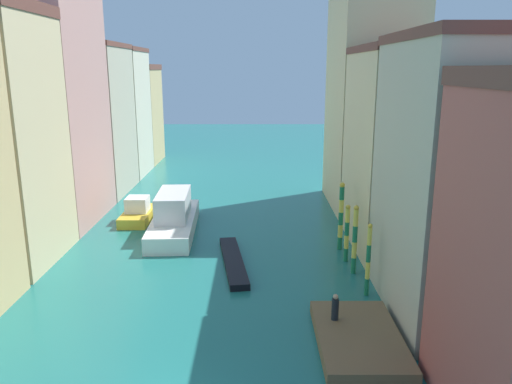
{
  "coord_description": "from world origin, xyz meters",
  "views": [
    {
      "loc": [
        3.21,
        -15.75,
        12.77
      ],
      "look_at": [
        3.24,
        29.4,
        1.5
      ],
      "focal_mm": 34.84,
      "sensor_mm": 36.0,
      "label": 1
    }
  ],
  "objects": [
    {
      "name": "building_left_5",
      "position": [
        -13.73,
        53.25,
        6.66
      ],
      "size": [
        6.92,
        8.14,
        13.3
      ],
      "color": "#DBB77A",
      "rests_on": "ground"
    },
    {
      "name": "building_right_3",
      "position": [
        13.73,
        30.49,
        10.23
      ],
      "size": [
        6.92,
        11.3,
        20.45
      ],
      "color": "beige",
      "rests_on": "ground"
    },
    {
      "name": "mooring_pole_2",
      "position": [
        9.33,
        15.96,
        2.04
      ],
      "size": [
        0.33,
        0.33,
        3.99
      ],
      "color": "#197247",
      "rests_on": "ground"
    },
    {
      "name": "motorboat_0",
      "position": [
        -6.96,
        25.24,
        0.73
      ],
      "size": [
        2.34,
        5.31,
        2.08
      ],
      "color": "gold",
      "rests_on": "ground"
    },
    {
      "name": "mooring_pole_1",
      "position": [
        9.45,
        13.9,
        2.31
      ],
      "size": [
        0.34,
        0.34,
        4.52
      ],
      "color": "#197247",
      "rests_on": "ground"
    },
    {
      "name": "vaporetto_white",
      "position": [
        -3.35,
        22.16,
        1.24
      ],
      "size": [
        3.71,
        10.78,
        3.29
      ],
      "color": "white",
      "rests_on": "ground"
    },
    {
      "name": "ground_plane",
      "position": [
        0.0,
        24.5,
        0.0
      ],
      "size": [
        154.0,
        154.0,
        0.0
      ],
      "primitive_type": "plane",
      "color": "#1E6B66"
    },
    {
      "name": "waterfront_dock",
      "position": [
        8.08,
        5.4,
        0.31
      ],
      "size": [
        3.9,
        6.63,
        0.62
      ],
      "color": "brown",
      "rests_on": "ground"
    },
    {
      "name": "building_left_3",
      "position": [
        -13.73,
        35.73,
        7.65
      ],
      "size": [
        6.92,
        9.5,
        15.27
      ],
      "color": "#BCB299",
      "rests_on": "ground"
    },
    {
      "name": "building_left_2",
      "position": [
        -13.73,
        25.53,
        10.34
      ],
      "size": [
        6.92,
        10.59,
        20.66
      ],
      "color": "tan",
      "rests_on": "ground"
    },
    {
      "name": "building_left_4",
      "position": [
        -13.73,
        44.93,
        7.6
      ],
      "size": [
        6.92,
        8.52,
        15.18
      ],
      "color": "beige",
      "rests_on": "ground"
    },
    {
      "name": "building_right_1",
      "position": [
        13.73,
        9.03,
        7.29
      ],
      "size": [
        6.92,
        10.1,
        14.56
      ],
      "color": "#BCB299",
      "rests_on": "ground"
    },
    {
      "name": "building_right_2",
      "position": [
        13.73,
        19.4,
        7.17
      ],
      "size": [
        6.92,
        10.43,
        14.32
      ],
      "color": "beige",
      "rests_on": "ground"
    },
    {
      "name": "gondola_black",
      "position": [
        1.68,
        15.38,
        0.21
      ],
      "size": [
        2.41,
        8.59,
        0.42
      ],
      "color": "black",
      "rests_on": "ground"
    },
    {
      "name": "mooring_pole_0",
      "position": [
        9.61,
        10.72,
        2.22
      ],
      "size": [
        0.28,
        0.28,
        4.35
      ],
      "color": "#197247",
      "rests_on": "ground"
    },
    {
      "name": "person_on_dock",
      "position": [
        7.13,
        6.7,
        1.25
      ],
      "size": [
        0.36,
        0.36,
        1.36
      ],
      "color": "black",
      "rests_on": "waterfront_dock"
    },
    {
      "name": "mooring_pole_3",
      "position": [
        9.29,
        18.23,
        2.55
      ],
      "size": [
        0.37,
        0.37,
        4.99
      ],
      "color": "#197247",
      "rests_on": "ground"
    }
  ]
}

